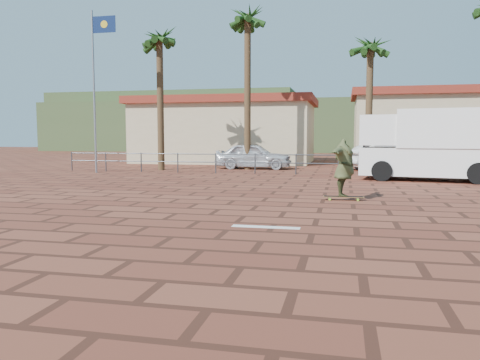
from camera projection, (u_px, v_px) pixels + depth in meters
name	position (u px, v px, depth m)	size (l,w,h in m)	color
ground	(244.00, 216.00, 10.84)	(120.00, 120.00, 0.00)	brown
paint_stripe	(266.00, 227.00, 9.52)	(1.40, 0.22, 0.01)	white
guardrail	(296.00, 161.00, 22.44)	(24.06, 0.06, 1.00)	#47494F
flagpole	(96.00, 80.00, 23.22)	(1.30, 0.10, 8.00)	gray
palm_far_left	(159.00, 42.00, 24.94)	(2.40, 2.40, 8.25)	brown
palm_left	(248.00, 23.00, 25.32)	(2.40, 2.40, 9.45)	brown
palm_center	(370.00, 50.00, 24.56)	(2.40, 2.40, 7.75)	brown
building_west	(226.00, 130.00, 33.30)	(12.60, 7.60, 4.50)	beige
building_east	(430.00, 126.00, 32.21)	(10.60, 6.60, 5.00)	beige
hill_front	(326.00, 127.00, 59.16)	(70.00, 18.00, 6.00)	#384C28
hill_back	(178.00, 122.00, 69.63)	(35.00, 14.00, 8.00)	#384C28
longboard	(344.00, 197.00, 13.52)	(1.16, 0.32, 0.11)	olive
skateboarder	(344.00, 168.00, 13.44)	(2.04, 0.56, 1.66)	#444A27
campervan	(434.00, 143.00, 19.46)	(5.98, 3.27, 2.94)	white
car_silver	(254.00, 156.00, 26.45)	(1.72, 4.28, 1.46)	silver
car_white	(386.00, 156.00, 25.72)	(1.55, 4.46, 1.47)	silver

